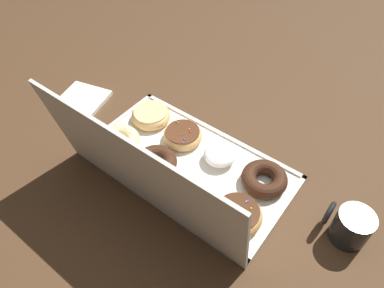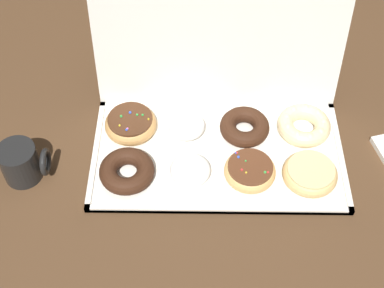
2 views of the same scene
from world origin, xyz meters
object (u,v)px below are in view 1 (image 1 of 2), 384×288
(chocolate_cake_ring_donut_0, at_px, (264,179))
(chocolate_cake_ring_donut_6, at_px, (156,162))
(powdered_filled_donut_5, at_px, (196,185))
(napkin_stack, at_px, (81,101))
(donut_box, at_px, (189,164))
(powdered_filled_donut_1, at_px, (220,155))
(sprinkle_donut_2, at_px, (183,135))
(sprinkle_donut_4, at_px, (237,215))
(glazed_ring_donut_3, at_px, (151,115))
(coffee_mug, at_px, (350,226))
(cruller_donut_7, at_px, (118,141))

(chocolate_cake_ring_donut_0, height_order, chocolate_cake_ring_donut_6, chocolate_cake_ring_donut_0)
(powdered_filled_donut_5, xyz_separation_m, napkin_stack, (0.50, -0.06, -0.03))
(donut_box, relative_size, powdered_filled_donut_1, 6.36)
(sprinkle_donut_2, relative_size, sprinkle_donut_4, 0.94)
(donut_box, xyz_separation_m, powdered_filled_donut_1, (-0.06, -0.06, 0.03))
(chocolate_cake_ring_donut_0, bearing_deg, glazed_ring_donut_3, -0.24)
(powdered_filled_donut_1, relative_size, powdered_filled_donut_5, 1.04)
(powdered_filled_donut_5, bearing_deg, napkin_stack, -6.49)
(glazed_ring_donut_3, bearing_deg, powdered_filled_donut_5, 154.39)
(sprinkle_donut_4, bearing_deg, chocolate_cake_ring_donut_6, -1.12)
(coffee_mug, bearing_deg, napkin_stack, 3.90)
(powdered_filled_donut_1, bearing_deg, chocolate_cake_ring_donut_6, 45.39)
(glazed_ring_donut_3, relative_size, napkin_stack, 0.82)
(cruller_donut_7, relative_size, napkin_stack, 0.85)
(glazed_ring_donut_3, distance_m, chocolate_cake_ring_donut_6, 0.18)
(coffee_mug, bearing_deg, chocolate_cake_ring_donut_6, 13.71)
(sprinkle_donut_2, xyz_separation_m, powdered_filled_donut_5, (-0.14, 0.12, 0.01))
(powdered_filled_donut_5, bearing_deg, powdered_filled_donut_1, -85.26)
(donut_box, bearing_deg, cruller_donut_7, 19.35)
(donut_box, xyz_separation_m, powdered_filled_donut_5, (-0.07, 0.06, 0.03))
(donut_box, xyz_separation_m, coffee_mug, (-0.41, -0.05, 0.04))
(donut_box, distance_m, cruller_donut_7, 0.21)
(coffee_mug, relative_size, napkin_stack, 0.72)
(chocolate_cake_ring_donut_0, xyz_separation_m, coffee_mug, (-0.22, 0.01, 0.02))
(chocolate_cake_ring_donut_0, xyz_separation_m, powdered_filled_donut_5, (0.12, 0.12, 0.00))
(sprinkle_donut_4, relative_size, napkin_stack, 0.83)
(coffee_mug, bearing_deg, cruller_donut_7, 11.30)
(glazed_ring_donut_3, xyz_separation_m, powdered_filled_donut_5, (-0.26, 0.13, 0.00))
(powdered_filled_donut_1, distance_m, powdered_filled_donut_5, 0.12)
(powdered_filled_donut_5, relative_size, napkin_stack, 0.59)
(donut_box, height_order, chocolate_cake_ring_donut_0, chocolate_cake_ring_donut_0)
(napkin_stack, bearing_deg, sprinkle_donut_4, 174.25)
(sprinkle_donut_2, height_order, powdered_filled_donut_5, powdered_filled_donut_5)
(sprinkle_donut_4, relative_size, chocolate_cake_ring_donut_6, 1.04)
(sprinkle_donut_2, relative_size, napkin_stack, 0.78)
(sprinkle_donut_4, bearing_deg, coffee_mug, -151.02)
(glazed_ring_donut_3, distance_m, napkin_stack, 0.25)
(sprinkle_donut_2, bearing_deg, powdered_filled_donut_1, -179.36)
(chocolate_cake_ring_donut_0, relative_size, napkin_stack, 0.83)
(donut_box, relative_size, cruller_donut_7, 4.56)
(glazed_ring_donut_3, bearing_deg, chocolate_cake_ring_donut_0, 179.76)
(donut_box, height_order, coffee_mug, coffee_mug)
(cruller_donut_7, relative_size, coffee_mug, 1.18)
(sprinkle_donut_4, xyz_separation_m, cruller_donut_7, (0.39, 0.00, -0.00))
(powdered_filled_donut_1, relative_size, sprinkle_donut_2, 0.79)
(sprinkle_donut_2, distance_m, powdered_filled_donut_5, 0.18)
(donut_box, relative_size, glazed_ring_donut_3, 4.73)
(chocolate_cake_ring_donut_0, distance_m, chocolate_cake_ring_donut_6, 0.28)
(donut_box, bearing_deg, glazed_ring_donut_3, -18.39)
(napkin_stack, bearing_deg, chocolate_cake_ring_donut_0, -173.91)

